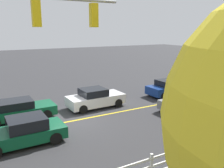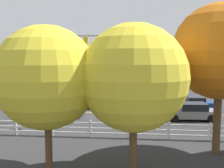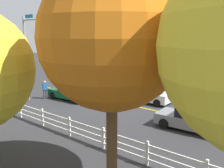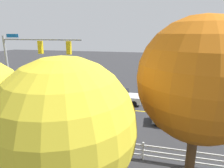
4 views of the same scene
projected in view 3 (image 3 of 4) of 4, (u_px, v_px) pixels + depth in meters
ground_plane at (112, 101)px, 21.87m from camera, size 120.00×120.00×0.00m
lane_center_stripe at (151, 110)px, 19.38m from camera, size 28.00×0.16×0.01m
signal_assembly at (39, 42)px, 20.18m from camera, size 6.96×0.38×7.43m
car_0 at (194, 119)px, 15.12m from camera, size 4.45×2.05×1.46m
car_1 at (146, 94)px, 21.65m from camera, size 4.36×2.08×1.48m
car_2 at (70, 92)px, 22.46m from camera, size 4.23×1.97×1.43m
car_3 at (101, 86)px, 25.18m from camera, size 4.60×2.01×1.34m
pedestrian at (45, 89)px, 22.59m from camera, size 0.37×0.46×1.69m
white_rail_fence at (69, 126)px, 14.22m from camera, size 26.10×0.10×1.15m
tree_2 at (112, 38)px, 8.62m from camera, size 5.18×5.18×8.22m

